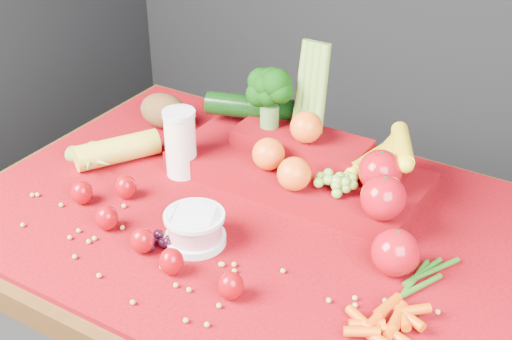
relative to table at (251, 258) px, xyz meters
The scene contains 12 objects.
table is the anchor object (origin of this frame).
red_cloth 0.10m from the table, ahead, with size 1.05×0.75×0.01m, color maroon.
milk_glass 0.28m from the table, 165.61° to the left, with size 0.07×0.07×0.15m.
yogurt_bowl 0.19m from the table, 106.20° to the right, with size 0.11×0.11×0.06m.
strawberry_scatter 0.25m from the table, 126.16° to the right, with size 0.44×0.18×0.05m.
dark_grape_cluster 0.23m from the table, 113.72° to the right, with size 0.06×0.05×0.03m, color black, non-canonical shape.
soybean_scatter 0.23m from the table, 90.00° to the right, with size 0.84×0.24×0.01m, color #A58F47, non-canonical shape.
corn_ear 0.39m from the table, behind, with size 0.25×0.27×0.06m.
potato 0.44m from the table, 151.04° to the left, with size 0.12×0.09×0.08m, color #55331A.
baby_carrot_pile 0.39m from the table, 24.58° to the right, with size 0.17×0.17×0.03m, color #C74407, non-canonical shape.
green_bean_pile 0.37m from the table, ahead, with size 0.14×0.12×0.01m, color #215613, non-canonical shape.
produce_mound 0.23m from the table, 71.74° to the left, with size 0.59×0.36×0.27m.
Camera 1 is at (0.60, -0.95, 1.54)m, focal length 50.00 mm.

